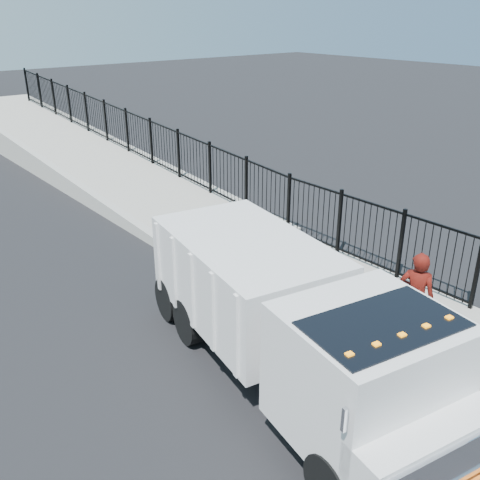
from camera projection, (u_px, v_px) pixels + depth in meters
ground at (298, 329)px, 11.65m from camera, size 120.00×120.00×0.00m
sidewalk at (430, 335)px, 11.32m from camera, size 3.55×12.00×0.12m
curb at (373, 370)px, 10.19m from camera, size 0.30×12.00×0.16m
ramp at (81, 164)px, 24.24m from camera, size 3.95×24.06×3.19m
iron_fence at (152, 156)px, 21.88m from camera, size 0.10×28.00×1.80m
truck at (292, 319)px, 9.35m from camera, size 3.64×7.70×2.53m
worker at (416, 297)px, 10.76m from camera, size 0.72×0.84×1.94m
debris at (274, 287)px, 13.06m from camera, size 0.40×0.40×0.10m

